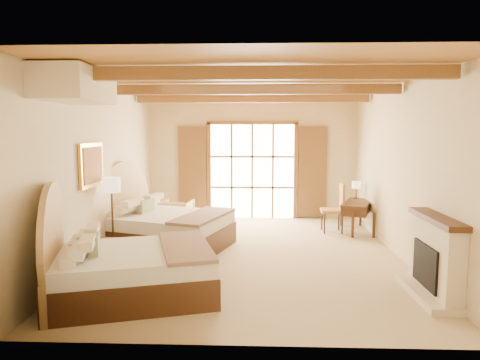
{
  "coord_description": "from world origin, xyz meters",
  "views": [
    {
      "loc": [
        0.09,
        -7.92,
        2.32
      ],
      "look_at": [
        -0.21,
        0.2,
        1.4
      ],
      "focal_mm": 32.0,
      "sensor_mm": 36.0,
      "label": 1
    }
  ],
  "objects_px": {
    "armchair": "(177,214)",
    "desk": "(357,216)",
    "nightstand": "(102,256)",
    "bed_near": "(122,266)",
    "bed_far": "(161,225)"
  },
  "relations": [
    {
      "from": "armchair",
      "to": "desk",
      "type": "height_order",
      "value": "desk"
    },
    {
      "from": "nightstand",
      "to": "desk",
      "type": "relative_size",
      "value": 0.38
    },
    {
      "from": "bed_near",
      "to": "bed_far",
      "type": "distance_m",
      "value": 2.57
    },
    {
      "from": "bed_near",
      "to": "armchair",
      "type": "xyz_separation_m",
      "value": [
        -0.03,
        4.36,
        -0.1
      ]
    },
    {
      "from": "armchair",
      "to": "nightstand",
      "type": "bearing_deg",
      "value": 86.34
    },
    {
      "from": "desk",
      "to": "nightstand",
      "type": "bearing_deg",
      "value": -126.6
    },
    {
      "from": "armchair",
      "to": "desk",
      "type": "xyz_separation_m",
      "value": [
        4.27,
        -0.28,
        0.04
      ]
    },
    {
      "from": "bed_near",
      "to": "bed_far",
      "type": "xyz_separation_m",
      "value": [
        -0.02,
        2.57,
        0.01
      ]
    },
    {
      "from": "desk",
      "to": "bed_near",
      "type": "bearing_deg",
      "value": -114.39
    },
    {
      "from": "bed_far",
      "to": "nightstand",
      "type": "relative_size",
      "value": 5.21
    },
    {
      "from": "nightstand",
      "to": "desk",
      "type": "bearing_deg",
      "value": 46.47
    },
    {
      "from": "bed_far",
      "to": "nightstand",
      "type": "xyz_separation_m",
      "value": [
        -0.65,
        -1.52,
        -0.18
      ]
    },
    {
      "from": "bed_far",
      "to": "armchair",
      "type": "bearing_deg",
      "value": 108.73
    },
    {
      "from": "bed_far",
      "to": "bed_near",
      "type": "bearing_deg",
      "value": -71.08
    },
    {
      "from": "desk",
      "to": "bed_far",
      "type": "bearing_deg",
      "value": -138.72
    }
  ]
}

